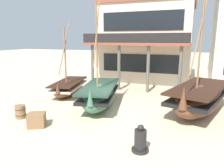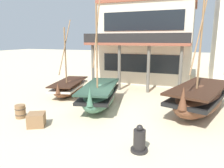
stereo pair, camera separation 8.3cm
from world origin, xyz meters
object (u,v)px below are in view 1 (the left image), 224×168
capstan_winch (140,141)px  wooden_barrel (20,112)px  fishing_boat_centre_large (199,98)px  harbor_building_main (148,42)px  fishing_boat_near_left (69,87)px  fishing_boat_far_right (100,95)px  cargo_crate (37,120)px

capstan_winch → wooden_barrel: size_ratio=1.48×
fishing_boat_centre_large → harbor_building_main: 10.81m
capstan_winch → harbor_building_main: 15.15m
capstan_winch → fishing_boat_near_left: bearing=138.0°
fishing_boat_far_right → capstan_winch: 5.51m
fishing_boat_centre_large → wooden_barrel: bearing=-154.0°
fishing_boat_near_left → harbor_building_main: size_ratio=0.56×
fishing_boat_centre_large → fishing_boat_far_right: 5.69m
fishing_boat_near_left → fishing_boat_far_right: (3.37, -1.97, 0.19)m
fishing_boat_far_right → capstan_winch: size_ratio=6.04×
fishing_boat_centre_large → wooden_barrel: size_ratio=11.02×
fishing_boat_near_left → wooden_barrel: size_ratio=7.78×
fishing_boat_centre_large → harbor_building_main: fishing_boat_centre_large is taller
cargo_crate → fishing_boat_far_right: bearing=67.1°
cargo_crate → fishing_boat_near_left: bearing=107.4°
wooden_barrel → cargo_crate: 1.62m
fishing_boat_near_left → harbor_building_main: harbor_building_main is taller
fishing_boat_near_left → capstan_winch: (6.88, -6.19, -0.14)m
capstan_winch → cargo_crate: (-5.09, 0.49, -0.10)m
fishing_boat_near_left → wooden_barrel: 5.15m
harbor_building_main → wooden_barrel: bearing=-106.1°
fishing_boat_centre_large → capstan_winch: 5.70m
cargo_crate → harbor_building_main: size_ratio=0.08×
wooden_barrel → cargo_crate: bearing=-20.6°
capstan_winch → harbor_building_main: harbor_building_main is taller
harbor_building_main → fishing_boat_centre_large: bearing=-62.6°
fishing_boat_far_right → fishing_boat_centre_large: bearing=10.8°
cargo_crate → harbor_building_main: 14.65m
fishing_boat_far_right → cargo_crate: size_ratio=8.24×
wooden_barrel → capstan_winch: bearing=-9.1°
harbor_building_main → fishing_boat_far_right: bearing=-94.4°
fishing_boat_centre_large → fishing_boat_far_right: fishing_boat_centre_large is taller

